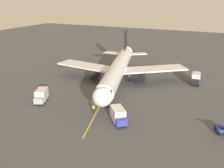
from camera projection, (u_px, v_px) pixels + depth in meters
name	position (u px, v px, depth m)	size (l,w,h in m)	color
ground_plane	(118.00, 86.00, 63.16)	(220.00, 220.00, 0.00)	#4C4C4F
apron_lead_in_line	(107.00, 93.00, 58.78)	(0.24, 40.00, 0.01)	yellow
airplane	(118.00, 69.00, 62.83)	(33.51, 39.66, 11.50)	white
ground_crew_marshaller	(94.00, 109.00, 48.51)	(0.27, 0.41, 1.71)	#23232D
box_truck_near_nose	(118.00, 115.00, 44.68)	(4.45, 4.78, 2.62)	#2D3899
box_truck_portside	(196.00, 78.00, 64.33)	(2.42, 4.78, 2.62)	black
belt_loader_starboard_side	(221.00, 129.00, 41.62)	(2.74, 4.71, 2.32)	#2D3899
box_truck_rear_apron	(41.00, 96.00, 53.43)	(3.72, 4.99, 2.62)	#9E9EA3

